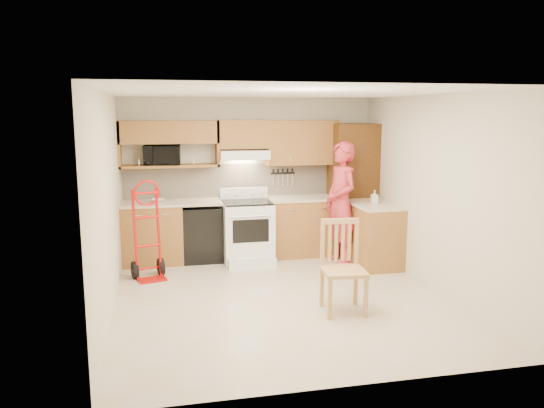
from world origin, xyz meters
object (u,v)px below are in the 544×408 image
object	(u,v)px
range	(248,227)
hand_truck	(149,235)
dining_chair	(344,268)
microwave	(162,155)
person	(341,203)

from	to	relation	value
range	hand_truck	xyz separation A→B (m)	(-1.47, -0.55, 0.07)
dining_chair	microwave	bearing A→B (deg)	130.76
microwave	dining_chair	world-z (taller)	microwave
microwave	dining_chair	size ratio (longest dim) A/B	0.51
range	dining_chair	bearing A→B (deg)	-72.77
person	range	bearing A→B (deg)	-113.35
microwave	hand_truck	bearing A→B (deg)	-98.99
range	hand_truck	distance (m)	1.57
person	dining_chair	xyz separation A→B (m)	(-0.65, -1.97, -0.40)
person	hand_truck	xyz separation A→B (m)	(-2.84, -0.22, -0.30)
microwave	range	distance (m)	1.70
hand_truck	person	bearing A→B (deg)	-11.03
microwave	person	distance (m)	2.80
microwave	dining_chair	xyz separation A→B (m)	(1.95, -2.70, -1.11)
range	microwave	bearing A→B (deg)	162.17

